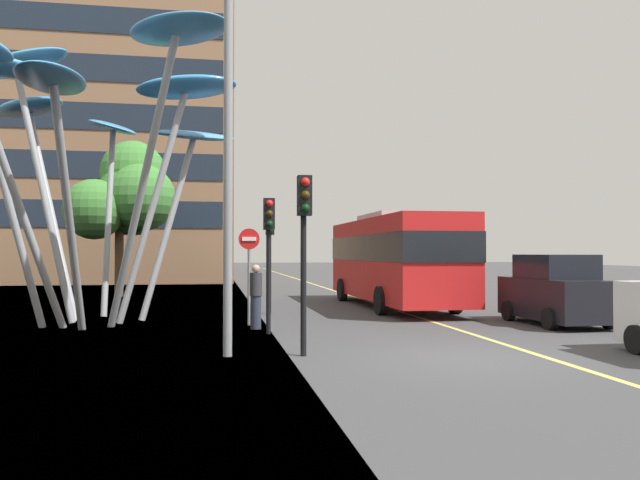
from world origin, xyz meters
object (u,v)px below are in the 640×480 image
(traffic_light_island_mid, at_px, (270,239))
(leaf_sculpture, at_px, (78,102))
(car_parked_mid, at_px, (556,292))
(street_lamp, at_px, (244,107))
(no_entry_sign, at_px, (249,261))
(red_bus, at_px, (393,256))
(traffic_light_kerb_far, at_px, (269,236))
(traffic_light_kerb_near, at_px, (304,225))
(pedestrian, at_px, (256,297))

(traffic_light_island_mid, bearing_deg, leaf_sculpture, -159.54)
(car_parked_mid, bearing_deg, street_lamp, -156.18)
(leaf_sculpture, height_order, street_lamp, leaf_sculpture)
(no_entry_sign, bearing_deg, red_bus, 41.82)
(traffic_light_kerb_far, relative_size, no_entry_sign, 1.25)
(traffic_light_island_mid, distance_m, no_entry_sign, 3.30)
(leaf_sculpture, bearing_deg, traffic_light_island_mid, 20.46)
(traffic_light_kerb_near, xyz_separation_m, traffic_light_kerb_far, (-0.40, 3.55, -0.11))
(traffic_light_island_mid, bearing_deg, traffic_light_kerb_far, -95.30)
(traffic_light_kerb_near, relative_size, car_parked_mid, 0.94)
(traffic_light_kerb_far, relative_size, street_lamp, 0.44)
(traffic_light_kerb_near, bearing_deg, no_entry_sign, 97.97)
(traffic_light_kerb_far, height_order, car_parked_mid, traffic_light_kerb_far)
(leaf_sculpture, distance_m, pedestrian, 7.73)
(traffic_light_island_mid, xyz_separation_m, no_entry_sign, (-0.87, -3.11, -0.69))
(leaf_sculpture, xyz_separation_m, car_parked_mid, (13.66, -2.23, -5.50))
(leaf_sculpture, height_order, car_parked_mid, leaf_sculpture)
(leaf_sculpture, height_order, traffic_light_island_mid, leaf_sculpture)
(street_lamp, distance_m, no_entry_sign, 6.22)
(leaf_sculpture, distance_m, car_parked_mid, 14.89)
(traffic_light_kerb_far, bearing_deg, car_parked_mid, 5.48)
(traffic_light_island_mid, relative_size, no_entry_sign, 1.26)
(red_bus, xyz_separation_m, no_entry_sign, (-5.78, -5.17, -0.12))
(street_lamp, distance_m, pedestrian, 6.09)
(leaf_sculpture, bearing_deg, car_parked_mid, -9.28)
(car_parked_mid, relative_size, no_entry_sign, 1.39)
(red_bus, distance_m, traffic_light_kerb_far, 9.06)
(street_lamp, bearing_deg, traffic_light_kerb_near, -14.36)
(pedestrian, bearing_deg, traffic_light_island_mid, 79.67)
(traffic_light_kerb_far, bearing_deg, leaf_sculpture, 150.12)
(red_bus, height_order, traffic_light_kerb_far, red_bus)
(pedestrian, bearing_deg, leaf_sculpture, 159.77)
(street_lamp, height_order, pedestrian, street_lamp)
(no_entry_sign, bearing_deg, leaf_sculpture, 168.93)
(street_lamp, bearing_deg, traffic_light_kerb_far, 76.21)
(traffic_light_kerb_far, xyz_separation_m, traffic_light_island_mid, (0.48, 5.19, 0.01))
(leaf_sculpture, bearing_deg, traffic_light_kerb_near, -49.21)
(traffic_light_island_mid, height_order, car_parked_mid, traffic_light_island_mid)
(traffic_light_kerb_far, height_order, traffic_light_island_mid, traffic_light_island_mid)
(leaf_sculpture, relative_size, car_parked_mid, 3.06)
(traffic_light_island_mid, xyz_separation_m, pedestrian, (-0.73, -4.01, -1.64))
(traffic_light_kerb_near, bearing_deg, pedestrian, 97.82)
(red_bus, bearing_deg, traffic_light_kerb_far, -126.64)
(street_lamp, bearing_deg, no_entry_sign, 85.62)
(car_parked_mid, bearing_deg, traffic_light_kerb_near, -151.36)
(car_parked_mid, height_order, no_entry_sign, no_entry_sign)
(leaf_sculpture, xyz_separation_m, traffic_light_island_mid, (5.77, 2.15, -3.92))
(no_entry_sign, bearing_deg, traffic_light_kerb_far, -79.42)
(traffic_light_kerb_near, bearing_deg, traffic_light_kerb_far, 96.43)
(traffic_light_kerb_far, xyz_separation_m, no_entry_sign, (-0.39, 2.08, -0.68))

